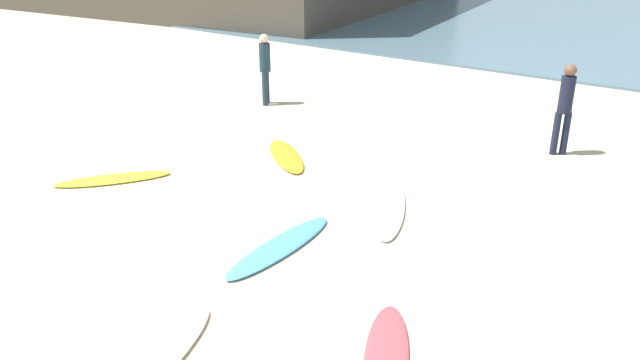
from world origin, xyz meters
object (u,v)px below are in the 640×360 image
surfboard_2 (386,356)px  surfboard_3 (390,208)px  beachgoer_near (565,104)px  beachgoer_mid (265,65)px  surfboard_4 (286,156)px  surfboard_0 (113,179)px  surfboard_5 (280,246)px

surfboard_2 → surfboard_3: 3.84m
surfboard_3 → beachgoer_near: bearing=45.0°
surfboard_3 → beachgoer_mid: size_ratio=1.30×
surfboard_4 → beachgoer_near: beachgoer_near is taller
surfboard_4 → beachgoer_mid: size_ratio=1.10×
surfboard_3 → surfboard_4: size_ratio=1.19×
surfboard_0 → surfboard_5: size_ratio=0.91×
surfboard_4 → beachgoer_mid: 4.02m
surfboard_2 → beachgoer_mid: size_ratio=1.10×
surfboard_2 → surfboard_3: size_ratio=0.85×
surfboard_0 → beachgoer_mid: beachgoer_mid is taller
surfboard_3 → surfboard_0: bearing=175.1°
surfboard_3 → beachgoer_near: 4.69m
surfboard_3 → surfboard_2: bearing=-87.1°
surfboard_3 → beachgoer_mid: (-5.68, 3.73, 0.97)m
surfboard_2 → surfboard_5: (-2.53, 1.31, 0.00)m
surfboard_3 → surfboard_5: 2.20m
surfboard_5 → beachgoer_mid: (-4.96, 5.80, 0.97)m
surfboard_2 → beachgoer_mid: 10.37m
surfboard_0 → surfboard_4: size_ratio=1.06×
surfboard_0 → surfboard_4: 3.37m
surfboard_2 → beachgoer_mid: bearing=-69.5°
surfboard_5 → surfboard_2: bearing=153.5°
surfboard_2 → beachgoer_mid: beachgoer_mid is taller
surfboard_0 → surfboard_2: (6.67, -1.58, -0.00)m
surfboard_3 → surfboard_4: same height
surfboard_4 → beachgoer_near: (4.47, 3.34, 1.02)m
surfboard_0 → beachgoer_mid: bearing=136.4°
surfboard_3 → surfboard_4: (-2.93, 0.96, 0.00)m
surfboard_0 → beachgoer_near: (6.41, 6.11, 1.02)m
surfboard_4 → surfboard_5: surfboard_5 is taller
beachgoer_mid → surfboard_5: bearing=14.4°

